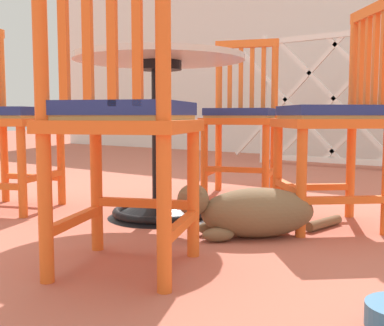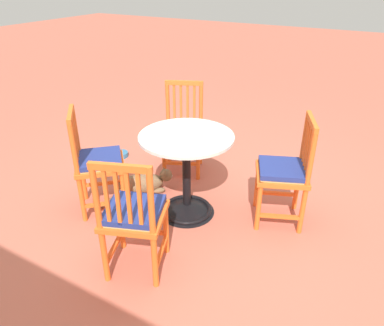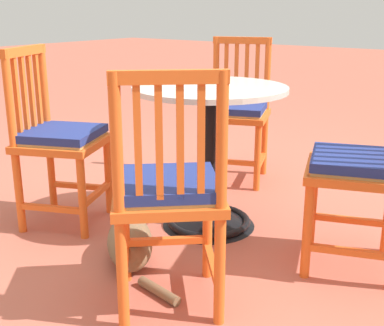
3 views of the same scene
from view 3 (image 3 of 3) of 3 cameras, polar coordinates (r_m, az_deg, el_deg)
ground_plane at (r=2.79m, az=3.30°, el=-6.23°), size 24.00×24.00×0.00m
cafe_table at (r=2.62m, az=1.91°, el=-1.17°), size 0.76×0.76×0.73m
orange_chair_by_planter at (r=2.71m, az=-14.59°, el=2.49°), size 0.53×0.53×0.91m
orange_chair_facing_out at (r=1.87m, az=-2.66°, el=-3.48°), size 0.57×0.57×0.91m
orange_chair_at_corner at (r=2.27m, az=18.18°, el=-0.58°), size 0.52×0.52×0.91m
orange_chair_near_fence at (r=3.33m, az=4.96°, el=5.61°), size 0.52×0.52×0.91m
tabby_cat at (r=2.37m, az=-6.90°, el=-8.27°), size 0.46×0.65×0.23m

